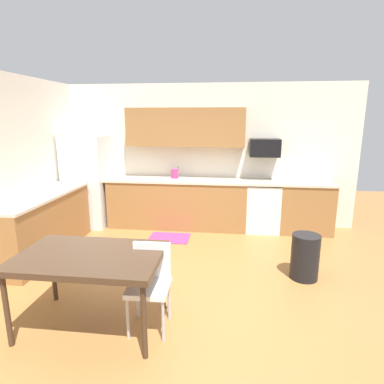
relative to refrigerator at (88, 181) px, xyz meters
name	(u,v)px	position (x,y,z in m)	size (l,w,h in m)	color
ground_plane	(182,288)	(2.18, -2.22, -0.87)	(12.00, 12.00, 0.00)	#9E6B38
wall_back	(202,156)	(2.18, 0.43, 0.48)	(5.80, 0.10, 2.70)	silver
cabinet_run_back	(177,204)	(1.74, 0.08, -0.42)	(2.61, 0.60, 0.90)	olive
cabinet_run_back_right	(305,208)	(4.11, 0.08, -0.42)	(0.94, 0.60, 0.90)	olive
cabinet_run_left	(42,226)	(-0.12, -1.42, -0.42)	(0.60, 2.00, 0.90)	olive
countertop_back	(200,181)	(2.18, 0.08, 0.05)	(4.80, 0.64, 0.04)	beige
countertop_left	(39,196)	(-0.12, -1.42, 0.05)	(0.64, 2.00, 0.04)	beige
upper_cabinets_back	(185,127)	(1.88, 0.21, 1.03)	(2.20, 0.34, 0.70)	olive
refrigerator	(88,181)	(0.00, 0.00, 0.00)	(0.76, 0.70, 1.74)	white
oven_range	(262,207)	(3.34, 0.08, -0.42)	(0.60, 0.60, 0.91)	white
microwave	(265,148)	(3.34, 0.18, 0.67)	(0.54, 0.36, 0.32)	black
sink_basin	(177,182)	(1.73, 0.08, 0.01)	(0.48, 0.40, 0.14)	#A5A8AD
sink_faucet	(178,172)	(1.73, 0.26, 0.17)	(0.02, 0.02, 0.24)	#B2B5BA
dining_table	(90,260)	(1.39, -3.04, -0.16)	(1.40, 0.90, 0.78)	#422D1E
chair_near_table	(150,279)	(1.97, -2.96, -0.37)	(0.41, 0.41, 0.85)	white
trash_bin	(305,257)	(3.73, -1.76, -0.57)	(0.36, 0.36, 0.60)	black
floor_mat	(169,238)	(1.70, -0.57, -0.87)	(0.70, 0.50, 0.01)	#CC3372
kettle	(175,174)	(1.69, 0.13, 0.15)	(0.14, 0.14, 0.20)	#CC3372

